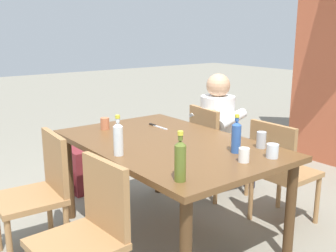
# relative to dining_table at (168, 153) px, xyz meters

# --- Properties ---
(ground_plane) EXTENTS (24.00, 24.00, 0.00)m
(ground_plane) POSITION_rel_dining_table_xyz_m (0.00, 0.00, -0.68)
(ground_plane) COLOR gray
(dining_table) EXTENTS (1.69, 1.08, 0.77)m
(dining_table) POSITION_rel_dining_table_xyz_m (0.00, 0.00, 0.00)
(dining_table) COLOR brown
(dining_table) RESTS_ON ground_plane
(chair_far_left) EXTENTS (0.49, 0.49, 0.87)m
(chair_far_left) POSITION_rel_dining_table_xyz_m (-0.39, 0.84, -0.19)
(chair_far_left) COLOR #A37547
(chair_far_left) RESTS_ON ground_plane
(chair_near_right) EXTENTS (0.47, 0.47, 0.87)m
(chair_near_right) POSITION_rel_dining_table_xyz_m (0.37, -0.84, -0.19)
(chair_near_right) COLOR #A37547
(chair_near_right) RESTS_ON ground_plane
(chair_far_right) EXTENTS (0.44, 0.44, 0.87)m
(chair_far_right) POSITION_rel_dining_table_xyz_m (0.38, 0.84, -0.19)
(chair_far_right) COLOR #A37547
(chair_far_right) RESTS_ON ground_plane
(chair_near_left) EXTENTS (0.47, 0.47, 0.87)m
(chair_near_left) POSITION_rel_dining_table_xyz_m (-0.37, -0.84, -0.19)
(chair_near_left) COLOR #A37547
(chair_near_left) RESTS_ON ground_plane
(person_in_white_shirt) EXTENTS (0.47, 0.61, 1.18)m
(person_in_white_shirt) POSITION_rel_dining_table_xyz_m (-0.38, 0.95, -0.03)
(person_in_white_shirt) COLOR white
(person_in_white_shirt) RESTS_ON ground_plane
(bottle_blue) EXTENTS (0.06, 0.06, 0.26)m
(bottle_blue) POSITION_rel_dining_table_xyz_m (0.48, 0.20, 0.20)
(bottle_blue) COLOR #2D56A3
(bottle_blue) RESTS_ON dining_table
(bottle_clear) EXTENTS (0.06, 0.06, 0.27)m
(bottle_clear) POSITION_rel_dining_table_xyz_m (0.06, -0.45, 0.20)
(bottle_clear) COLOR white
(bottle_clear) RESTS_ON dining_table
(bottle_olive) EXTENTS (0.06, 0.06, 0.28)m
(bottle_olive) POSITION_rel_dining_table_xyz_m (0.66, -0.42, 0.20)
(bottle_olive) COLOR #566623
(bottle_olive) RESTS_ON dining_table
(cup_glass) EXTENTS (0.08, 0.08, 0.09)m
(cup_glass) POSITION_rel_dining_table_xyz_m (0.70, 0.31, 0.13)
(cup_glass) COLOR silver
(cup_glass) RESTS_ON dining_table
(cup_terracotta) EXTENTS (0.07, 0.07, 0.10)m
(cup_terracotta) POSITION_rel_dining_table_xyz_m (-0.62, -0.18, 0.13)
(cup_terracotta) COLOR #BC6B47
(cup_terracotta) RESTS_ON dining_table
(cup_steel) EXTENTS (0.07, 0.07, 0.11)m
(cup_steel) POSITION_rel_dining_table_xyz_m (0.51, 0.42, 0.14)
(cup_steel) COLOR #B2B7BC
(cup_steel) RESTS_ON dining_table
(cup_white) EXTENTS (0.07, 0.07, 0.09)m
(cup_white) POSITION_rel_dining_table_xyz_m (0.65, 0.10, 0.13)
(cup_white) COLOR white
(cup_white) RESTS_ON dining_table
(table_knife) EXTENTS (0.24, 0.03, 0.01)m
(table_knife) POSITION_rel_dining_table_xyz_m (-0.43, 0.21, 0.09)
(table_knife) COLOR silver
(table_knife) RESTS_ON dining_table
(backpack_by_near_side) EXTENTS (0.34, 0.25, 0.43)m
(backpack_by_near_side) POSITION_rel_dining_table_xyz_m (-1.26, -0.16, -0.47)
(backpack_by_near_side) COLOR maroon
(backpack_by_near_side) RESTS_ON ground_plane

